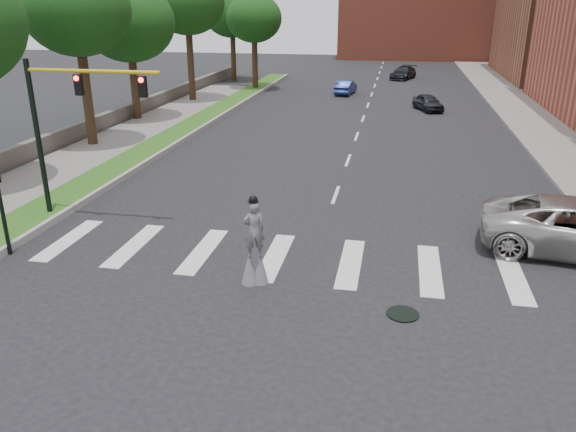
% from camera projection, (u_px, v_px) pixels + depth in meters
% --- Properties ---
extents(ground_plane, '(160.00, 160.00, 0.00)m').
position_uv_depth(ground_plane, '(308.00, 273.00, 17.95)').
color(ground_plane, black).
rests_on(ground_plane, ground).
extents(grass_median, '(2.00, 60.00, 0.25)m').
position_uv_depth(grass_median, '(188.00, 127.00, 38.30)').
color(grass_median, '#255317').
rests_on(grass_median, ground).
extents(median_curb, '(0.20, 60.00, 0.28)m').
position_uv_depth(median_curb, '(203.00, 128.00, 38.11)').
color(median_curb, '#979792').
rests_on(median_curb, ground).
extents(sidewalk_left, '(4.00, 60.00, 0.18)m').
position_uv_depth(sidewalk_left, '(67.00, 164.00, 29.68)').
color(sidewalk_left, slate).
rests_on(sidewalk_left, ground).
extents(sidewalk_right, '(5.00, 90.00, 0.18)m').
position_uv_depth(sidewalk_right, '(544.00, 127.00, 38.61)').
color(sidewalk_right, slate).
rests_on(sidewalk_right, ground).
extents(stone_wall, '(0.50, 56.00, 1.10)m').
position_uv_depth(stone_wall, '(126.00, 113.00, 40.97)').
color(stone_wall, '#504C45').
rests_on(stone_wall, ground).
extents(manhole, '(0.90, 0.90, 0.04)m').
position_uv_depth(manhole, '(403.00, 314.00, 15.57)').
color(manhole, black).
rests_on(manhole, ground).
extents(traffic_signal, '(5.30, 0.23, 6.20)m').
position_uv_depth(traffic_signal, '(64.00, 116.00, 20.97)').
color(traffic_signal, black).
rests_on(traffic_signal, ground).
extents(secondary_signal, '(0.25, 0.21, 3.23)m').
position_uv_depth(secondary_signal, '(0.00, 201.00, 18.64)').
color(secondary_signal, black).
rests_on(secondary_signal, ground).
extents(stilt_performer, '(0.82, 0.64, 2.85)m').
position_uv_depth(stilt_performer, '(254.00, 249.00, 16.96)').
color(stilt_performer, '#301F13').
rests_on(stilt_performer, ground).
extents(car_near, '(2.71, 4.03, 1.27)m').
position_uv_depth(car_near, '(428.00, 102.00, 44.76)').
color(car_near, black).
rests_on(car_near, ground).
extents(car_mid, '(1.88, 4.06, 1.29)m').
position_uv_depth(car_mid, '(346.00, 87.00, 52.65)').
color(car_mid, navy).
rests_on(car_mid, ground).
extents(car_far, '(3.33, 5.17, 1.39)m').
position_uv_depth(car_far, '(403.00, 73.00, 63.11)').
color(car_far, black).
rests_on(car_far, ground).
extents(tree_2, '(6.00, 6.00, 10.30)m').
position_uv_depth(tree_2, '(76.00, 10.00, 31.02)').
color(tree_2, '#301F13').
rests_on(tree_2, ground).
extents(tree_3, '(6.40, 6.40, 9.56)m').
position_uv_depth(tree_3, '(129.00, 22.00, 38.80)').
color(tree_3, '#301F13').
rests_on(tree_3, ground).
extents(tree_4, '(6.20, 6.20, 10.78)m').
position_uv_depth(tree_4, '(187.00, 3.00, 46.15)').
color(tree_4, '#301F13').
rests_on(tree_4, ground).
extents(tree_5, '(6.20, 6.20, 9.79)m').
position_uv_depth(tree_5, '(232.00, 12.00, 59.55)').
color(tree_5, '#301F13').
rests_on(tree_5, ground).
extents(tree_6, '(5.30, 5.30, 8.95)m').
position_uv_depth(tree_6, '(254.00, 19.00, 53.23)').
color(tree_6, '#301F13').
rests_on(tree_6, ground).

